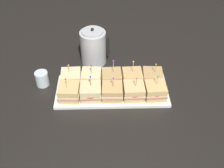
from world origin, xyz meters
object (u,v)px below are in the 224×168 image
serving_platter (112,91)px  sandwich_front_far_left (69,92)px  sandwich_back_center (112,78)px  sandwich_back_right (132,77)px  sandwich_back_left (91,78)px  sandwich_back_far_right (152,77)px  sandwich_front_left (91,92)px  sandwich_back_far_left (71,78)px  sandwich_front_center (112,91)px  drinking_glass (42,79)px  kettle_steel (93,47)px  sandwich_front_right (134,91)px  sandwich_front_far_right (155,91)px

serving_platter → sandwich_front_far_left: 0.25m
sandwich_back_center → sandwich_back_right: 0.12m
sandwich_back_left → sandwich_front_far_left: bearing=-134.5°
sandwich_front_far_left → sandwich_back_far_right: size_ratio=1.05×
sandwich_front_left → sandwich_back_left: size_ratio=1.10×
sandwich_back_far_left → sandwich_back_right: sandwich_back_right is taller
serving_platter → sandwich_front_left: (-0.12, -0.06, 0.05)m
serving_platter → sandwich_back_far_right: bearing=14.1°
sandwich_back_left → sandwich_back_center: (0.12, -0.00, -0.00)m
sandwich_front_center → drinking_glass: 0.44m
sandwich_back_center → sandwich_back_right: size_ratio=1.06×
sandwich_back_left → sandwich_back_right: size_ratio=0.93×
kettle_steel → sandwich_back_left: bearing=-91.8°
sandwich_front_right → sandwich_front_center: bearing=179.3°
sandwich_back_left → sandwich_front_far_right: bearing=-18.4°
sandwich_front_right → drinking_glass: 0.55m
serving_platter → sandwich_back_far_left: sandwich_back_far_left is taller
sandwich_front_right → sandwich_front_far_right: size_ratio=1.00×
sandwich_front_far_right → sandwich_back_left: size_ratio=1.01×
sandwich_back_left → sandwich_back_right: bearing=0.2°
sandwich_front_left → sandwich_back_center: (0.12, 0.12, -0.00)m
serving_platter → sandwich_back_left: (-0.12, 0.06, 0.05)m
sandwich_front_left → sandwich_front_right: sandwich_front_left is taller
sandwich_back_right → sandwich_back_far_left: bearing=-179.9°
sandwich_front_far_left → sandwich_back_far_right: 0.50m
sandwich_front_left → sandwich_back_left: sandwich_front_left is taller
sandwich_front_center → sandwich_back_far_right: size_ratio=1.01×
sandwich_front_center → sandwich_back_far_right: bearing=26.3°
sandwich_front_left → sandwich_back_far_right: 0.38m
sandwich_front_center → sandwich_back_far_left: (-0.24, 0.12, 0.00)m
sandwich_front_left → sandwich_back_far_left: bearing=134.1°
sandwich_front_far_right → drinking_glass: (-0.66, 0.14, -0.01)m
sandwich_back_left → drinking_glass: bearing=176.9°
sandwich_back_center → sandwich_back_far_right: 0.24m
kettle_steel → drinking_glass: 0.38m
sandwich_front_far_left → sandwich_front_far_right: bearing=0.2°
sandwich_front_right → sandwich_back_far_left: (-0.36, 0.12, -0.00)m
sandwich_front_far_right → sandwich_back_far_right: (0.00, 0.12, -0.00)m
sandwich_front_far_left → sandwich_front_left: (0.12, -0.00, 0.00)m
serving_platter → sandwich_front_left: 0.14m
drinking_glass → sandwich_front_right: bearing=-14.4°
sandwich_front_right → sandwich_back_center: bearing=135.2°
sandwich_back_right → sandwich_front_center: bearing=-135.5°
sandwich_front_left → sandwich_back_far_left: size_ratio=1.09×
sandwich_back_far_left → sandwich_back_left: (0.12, -0.00, 0.00)m
sandwich_front_far_left → drinking_glass: (-0.18, 0.14, -0.01)m
sandwich_front_far_right → sandwich_back_right: (-0.12, 0.12, -0.00)m
serving_platter → sandwich_front_right: bearing=-26.6°
serving_platter → sandwich_front_far_left: bearing=-165.6°
sandwich_front_center → kettle_steel: (-0.11, 0.36, 0.06)m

